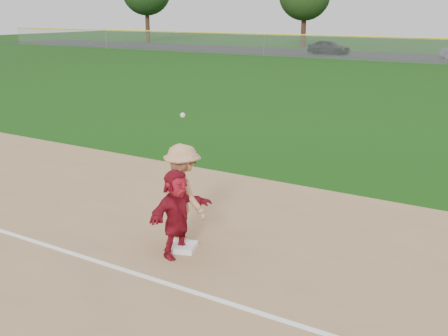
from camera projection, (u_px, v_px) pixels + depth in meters
The scene contains 6 objects.
ground at pixel (177, 261), 9.65m from camera, with size 160.00×160.00×0.00m, color #133F0C.
foul_line at pixel (147, 277), 8.99m from camera, with size 60.00×0.10×0.01m, color white.
first_base at pixel (183, 247), 10.03m from camera, with size 0.45×0.45×0.10m, color white.
base_runner at pixel (177, 213), 9.64m from camera, with size 1.44×0.46×1.55m, color maroon.
car_left at pixel (329, 47), 54.17m from camera, with size 1.62×4.04×1.38m, color black.
first_base_play at pixel (183, 194), 10.17m from camera, with size 1.35×1.04×2.48m.
Camera 1 is at (5.42, -7.05, 4.16)m, focal length 45.00 mm.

